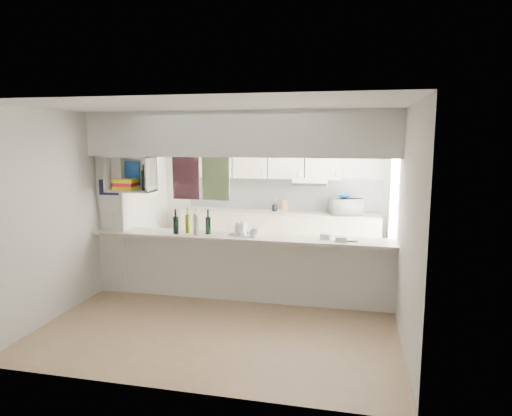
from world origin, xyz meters
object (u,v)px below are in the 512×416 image
(dish_rack, at_px, (243,229))
(wine_bottles, at_px, (192,224))
(bowl, at_px, (344,196))
(microwave, at_px, (346,206))

(dish_rack, distance_m, wine_bottles, 0.73)
(bowl, relative_size, wine_bottles, 0.47)
(microwave, relative_size, wine_bottles, 1.01)
(bowl, xyz_separation_m, dish_rack, (-1.30, -2.05, -0.25))
(microwave, bearing_deg, wine_bottles, 27.57)
(microwave, height_order, bowl, bowl)
(wine_bottles, bearing_deg, dish_rack, 6.93)
(microwave, height_order, wine_bottles, wine_bottles)
(dish_rack, bearing_deg, microwave, 61.17)
(wine_bottles, bearing_deg, microwave, 45.59)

